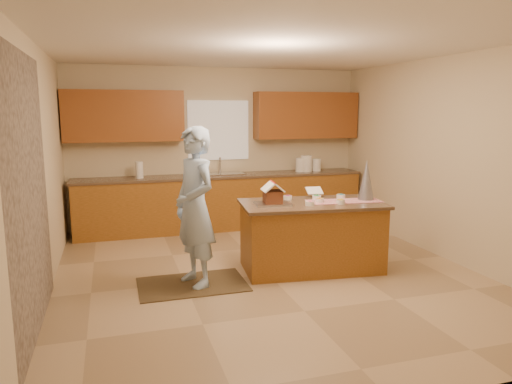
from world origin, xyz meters
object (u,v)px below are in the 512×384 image
(island_base, at_px, (311,237))
(boy, at_px, (195,207))
(tinsel_tree, at_px, (366,180))
(gingerbread_house, at_px, (273,195))

(island_base, xyz_separation_m, boy, (-1.49, -0.12, 0.50))
(island_base, bearing_deg, tinsel_tree, 3.67)
(boy, bearing_deg, gingerbread_house, 78.32)
(tinsel_tree, xyz_separation_m, gingerbread_house, (-1.24, 0.04, -0.14))
(gingerbread_house, bearing_deg, boy, -172.24)
(gingerbread_house, bearing_deg, island_base, -0.93)
(island_base, relative_size, boy, 0.93)
(boy, relative_size, gingerbread_house, 6.29)
(tinsel_tree, bearing_deg, island_base, 177.54)
(island_base, bearing_deg, boy, -169.11)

